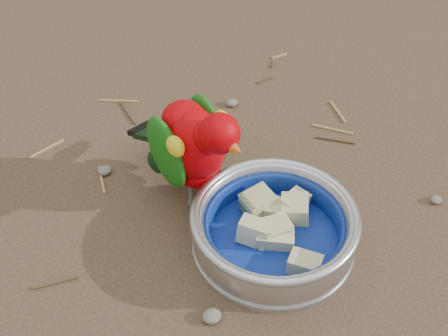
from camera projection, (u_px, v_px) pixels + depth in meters
ground at (212, 269)px, 0.77m from camera, size 60.00×60.00×0.00m
food_bowl at (273, 242)px, 0.79m from camera, size 0.21×0.21×0.02m
bowl_wall at (274, 227)px, 0.77m from camera, size 0.21×0.21×0.04m
fruit_wedges at (274, 230)px, 0.78m from camera, size 0.12×0.12×0.03m
lory_parrot at (194, 152)px, 0.81m from camera, size 0.11×0.21×0.16m
ground_debris at (153, 251)px, 0.79m from camera, size 0.90×0.80×0.01m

